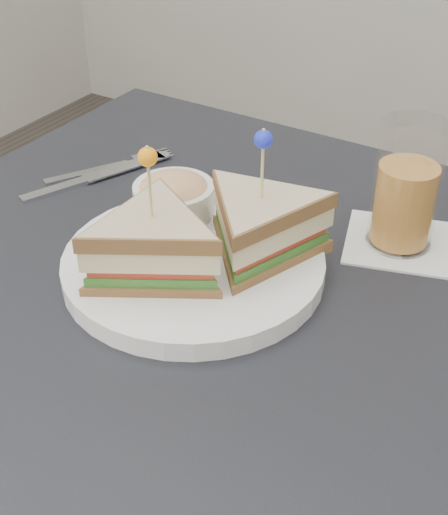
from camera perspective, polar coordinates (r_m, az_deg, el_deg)
table at (r=0.74m, az=-1.08°, el=-8.18°), size 0.80×0.80×0.75m
plate_meal at (r=0.71m, az=-1.85°, el=1.57°), size 0.29×0.28×0.16m
cutlery_fork at (r=0.94m, az=-8.60°, el=7.25°), size 0.10×0.16×0.00m
cutlery_knife at (r=0.91m, az=-10.46°, el=6.26°), size 0.09×0.20×0.01m
drink_set at (r=0.77m, az=14.24°, el=4.98°), size 0.14×0.14×0.14m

